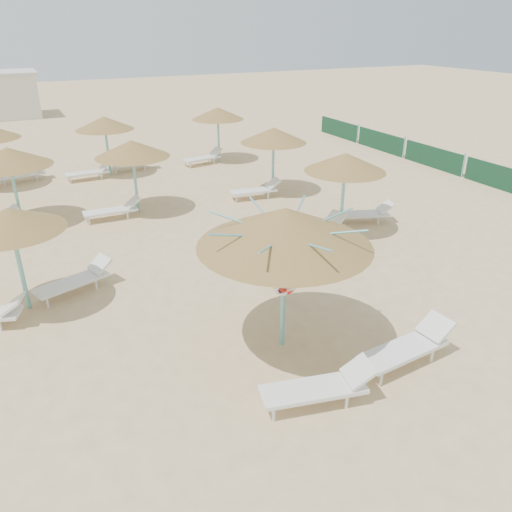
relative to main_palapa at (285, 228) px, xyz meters
name	(u,v)px	position (x,y,z in m)	size (l,w,h in m)	color
ground	(281,349)	(-0.12, -0.16, -2.80)	(120.00, 120.00, 0.00)	#D7B983
main_palapa	(285,228)	(0.00, 0.00, 0.00)	(3.59, 3.59, 3.22)	#67B2B3
lounger_main_a	(321,387)	(-0.27, -1.96, -2.43)	(2.21, 1.08, 0.77)	white
lounger_main_b	(409,346)	(2.07, -1.71, -2.42)	(2.25, 0.85, 0.80)	white
palapa_field	(135,144)	(-0.36, 10.96, -0.50)	(14.89, 14.27, 2.71)	#67B2B3
windbreak_fence	(434,157)	(13.88, 9.80, -2.30)	(0.08, 19.84, 1.10)	#1C553C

